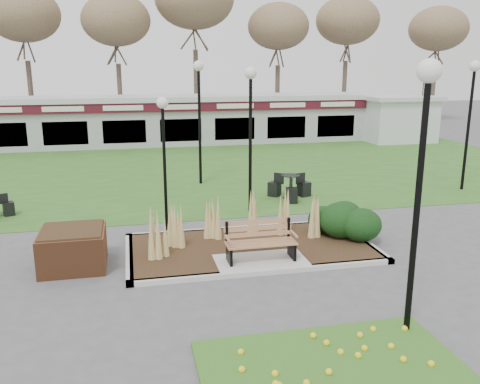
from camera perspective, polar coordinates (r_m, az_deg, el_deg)
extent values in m
plane|color=#515154|center=(12.30, 2.53, -8.44)|extent=(100.00, 100.00, 0.00)
cube|color=#335E1D|center=(23.63, -4.95, 2.61)|extent=(34.00, 16.00, 0.02)
cube|color=#2B661D|center=(8.44, 11.06, -19.87)|extent=(4.20, 3.00, 0.08)
cube|color=#2E2112|center=(13.36, 1.20, -6.28)|extent=(6.22, 3.22, 0.12)
cube|color=#B7B7B2|center=(11.91, 3.04, -8.92)|extent=(6.40, 0.18, 0.12)
cube|color=#B7B7B2|center=(14.84, -0.26, -4.16)|extent=(6.40, 0.18, 0.12)
cube|color=#B7B7B2|center=(13.03, -12.32, -7.16)|extent=(0.18, 3.40, 0.12)
cube|color=#B7B7B2|center=(14.37, 13.40, -5.18)|extent=(0.18, 3.40, 0.12)
cube|color=#B7B7B2|center=(12.41, 2.35, -7.91)|extent=(2.20, 1.20, 0.13)
cone|color=tan|center=(13.24, -7.23, -3.68)|extent=(0.36, 0.36, 1.15)
cone|color=tan|center=(13.73, -3.22, -2.93)|extent=(0.36, 0.36, 1.15)
cone|color=tan|center=(14.13, 1.06, -2.42)|extent=(0.36, 0.36, 1.15)
cone|color=tan|center=(14.17, 4.79, -2.41)|extent=(0.36, 0.36, 1.15)
cone|color=tan|center=(14.06, 8.39, -2.65)|extent=(0.36, 0.36, 1.15)
cone|color=tan|center=(12.45, -9.18, -4.92)|extent=(0.36, 0.36, 1.15)
ellipsoid|color=black|center=(14.17, 11.31, -3.10)|extent=(1.21, 1.10, 0.99)
ellipsoid|color=black|center=(14.00, 13.46, -3.61)|extent=(1.10, 1.00, 0.90)
ellipsoid|color=black|center=(14.75, 11.60, -2.67)|extent=(1.06, 0.96, 0.86)
ellipsoid|color=black|center=(14.53, 9.42, -3.03)|extent=(0.92, 0.84, 0.76)
cube|color=#986A44|center=(12.23, 2.38, -5.76)|extent=(1.70, 0.57, 0.04)
cube|color=#986A44|center=(12.43, 2.02, -4.07)|extent=(1.70, 0.13, 0.44)
cube|color=black|center=(12.15, -1.22, -7.01)|extent=(0.06, 0.55, 0.42)
cube|color=black|center=(12.52, 5.84, -6.42)|extent=(0.06, 0.55, 0.42)
cube|color=black|center=(12.26, -1.51, -4.46)|extent=(0.06, 0.06, 0.50)
cube|color=black|center=(12.63, 5.47, -3.96)|extent=(0.06, 0.06, 0.50)
cube|color=#986A44|center=(11.98, -1.40, -5.27)|extent=(0.05, 0.50, 0.04)
cube|color=#986A44|center=(12.38, 6.09, -4.70)|extent=(0.05, 0.50, 0.04)
cube|color=brown|center=(12.79, -18.22, -6.11)|extent=(1.50, 1.50, 0.90)
cube|color=#2E2112|center=(12.64, -18.38, -4.11)|extent=(1.40, 1.40, 0.06)
cube|color=#9B9B9E|center=(31.29, -6.95, 7.78)|extent=(24.00, 3.00, 2.60)
cube|color=#4A0F1C|center=(29.66, -6.71, 9.48)|extent=(24.00, 0.18, 0.55)
cube|color=silver|center=(31.17, -7.03, 10.43)|extent=(24.60, 3.40, 0.30)
cube|color=silver|center=(29.55, -6.69, 9.47)|extent=(22.00, 0.02, 0.28)
cube|color=black|center=(29.90, -6.66, 6.92)|extent=(22.00, 0.10, 1.30)
cube|color=silver|center=(33.49, 17.29, 7.67)|extent=(4.00, 3.00, 2.60)
cube|color=silver|center=(33.37, 17.47, 10.05)|extent=(4.40, 3.40, 0.25)
cylinder|color=#47382B|center=(39.49, -21.51, 10.10)|extent=(0.36, 0.36, 5.17)
ellipsoid|color=brown|center=(39.60, -22.31, 18.49)|extent=(5.24, 5.24, 3.93)
cylinder|color=#47382B|center=(39.02, -12.65, 10.70)|extent=(0.36, 0.36, 5.17)
ellipsoid|color=brown|center=(39.14, -13.13, 19.20)|extent=(5.24, 5.24, 3.93)
cylinder|color=#47382B|center=(39.48, -3.75, 11.04)|extent=(0.36, 0.36, 5.17)
ellipsoid|color=brown|center=(39.59, -3.90, 19.46)|extent=(5.24, 5.24, 3.93)
cylinder|color=#47382B|center=(40.81, 4.76, 11.12)|extent=(0.36, 0.36, 5.17)
ellipsoid|color=brown|center=(40.92, 4.94, 19.27)|extent=(5.24, 5.24, 3.93)
cylinder|color=#47382B|center=(42.96, 12.58, 10.99)|extent=(0.36, 0.36, 5.17)
ellipsoid|color=brown|center=(43.06, 13.02, 18.72)|extent=(5.24, 5.24, 3.93)
cylinder|color=#47382B|center=(45.79, 19.53, 10.70)|extent=(0.36, 0.36, 5.17)
ellipsoid|color=brown|center=(45.89, 20.16, 17.94)|extent=(5.24, 5.24, 3.93)
cylinder|color=black|center=(16.30, 1.17, 5.06)|extent=(0.11, 0.11, 4.29)
sphere|color=white|center=(16.10, 1.21, 13.23)|extent=(0.39, 0.39, 0.39)
cylinder|color=black|center=(9.18, 19.20, -2.47)|extent=(0.11, 0.11, 4.45)
sphere|color=white|center=(8.84, 20.48, 12.62)|extent=(0.40, 0.40, 0.40)
cylinder|color=black|center=(20.31, -4.55, 7.09)|extent=(0.11, 0.11, 4.48)
sphere|color=white|center=(20.16, -4.68, 13.93)|extent=(0.40, 0.40, 0.40)
cylinder|color=black|center=(14.50, -8.44, 2.28)|extent=(0.09, 0.09, 3.56)
sphere|color=white|center=(14.23, -8.72, 9.87)|extent=(0.32, 0.32, 0.32)
cylinder|color=black|center=(21.08, 24.21, 6.16)|extent=(0.11, 0.11, 4.48)
sphere|color=white|center=(20.94, 24.89, 12.72)|extent=(0.40, 0.40, 0.40)
cube|color=black|center=(17.84, -24.54, -1.71)|extent=(0.41, 0.41, 0.44)
cylinder|color=black|center=(18.44, 5.61, -0.63)|extent=(0.50, 0.50, 0.03)
cylinder|color=black|center=(18.35, 5.64, 0.59)|extent=(0.06, 0.06, 0.82)
cylinder|color=black|center=(18.25, 5.67, 1.87)|extent=(0.68, 0.68, 0.03)
cube|color=black|center=(18.74, 7.19, 0.34)|extent=(0.48, 0.48, 0.52)
cube|color=black|center=(18.64, 3.89, 0.34)|extent=(0.55, 0.55, 0.52)
cube|color=black|center=(17.78, 5.81, -0.38)|extent=(0.46, 0.46, 0.52)
cylinder|color=black|center=(34.31, 19.57, 7.30)|extent=(0.06, 0.06, 2.20)
imported|color=blue|center=(34.26, 19.64, 8.14)|extent=(2.65, 2.67, 1.85)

